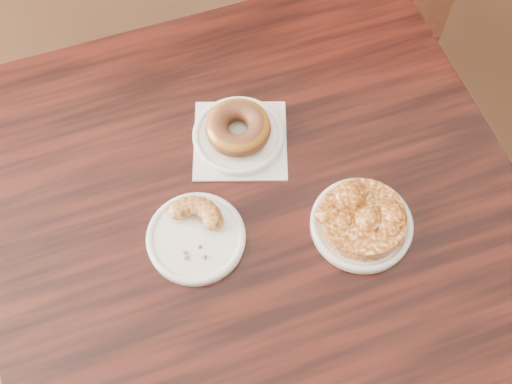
{
  "coord_description": "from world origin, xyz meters",
  "views": [
    {
      "loc": [
        -0.15,
        -0.69,
        1.73
      ],
      "look_at": [
        -0.13,
        -0.21,
        0.8
      ],
      "focal_mm": 45.0,
      "sensor_mm": 36.0,
      "label": 1
    }
  ],
  "objects_px": {
    "glazed_donut": "(238,128)",
    "cruller_fragment": "(195,233)",
    "cafe_table": "(257,284)",
    "apple_fritter": "(364,217)"
  },
  "relations": [
    {
      "from": "glazed_donut",
      "to": "cruller_fragment",
      "type": "relative_size",
      "value": 1.01
    },
    {
      "from": "cafe_table",
      "to": "apple_fritter",
      "type": "relative_size",
      "value": 4.98
    },
    {
      "from": "cafe_table",
      "to": "cruller_fragment",
      "type": "height_order",
      "value": "cruller_fragment"
    },
    {
      "from": "cafe_table",
      "to": "apple_fritter",
      "type": "bearing_deg",
      "value": -28.84
    },
    {
      "from": "glazed_donut",
      "to": "cafe_table",
      "type": "bearing_deg",
      "value": -78.03
    },
    {
      "from": "cafe_table",
      "to": "apple_fritter",
      "type": "distance_m",
      "value": 0.45
    },
    {
      "from": "glazed_donut",
      "to": "cruller_fragment",
      "type": "distance_m",
      "value": 0.21
    },
    {
      "from": "glazed_donut",
      "to": "apple_fritter",
      "type": "bearing_deg",
      "value": -41.05
    },
    {
      "from": "cafe_table",
      "to": "cruller_fragment",
      "type": "bearing_deg",
      "value": -170.83
    },
    {
      "from": "glazed_donut",
      "to": "apple_fritter",
      "type": "distance_m",
      "value": 0.27
    }
  ]
}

